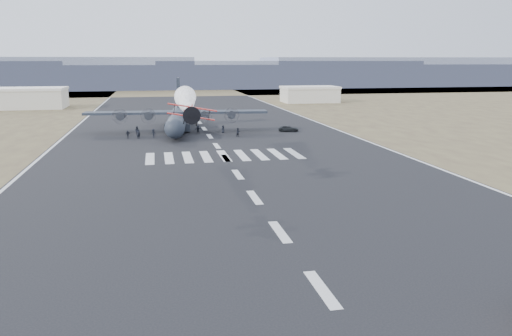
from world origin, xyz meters
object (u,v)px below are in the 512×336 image
object	(u,v)px
support_vehicle	(289,129)
crew_e	(223,129)
crew_a	(139,134)
crew_c	(153,133)
hangar_left	(27,98)
crew_b	(137,131)
hangar_right	(310,94)
crew_h	(238,132)
crew_g	(138,134)
aerobatic_biplane	(192,113)
crew_d	(128,134)
transport_aircraft	(177,118)
crew_f	(198,129)

from	to	relation	value
support_vehicle	crew_e	xyz separation A→B (m)	(-14.54, 0.63, 0.21)
crew_a	crew_c	distance (m)	2.86
hangar_left	crew_b	world-z (taller)	hangar_left
crew_c	crew_b	bearing A→B (deg)	140.97
hangar_right	crew_e	size ratio (longest dim) A/B	12.44
hangar_right	hangar_left	bearing A→B (deg)	-177.08
crew_a	crew_h	world-z (taller)	crew_h
crew_g	crew_h	world-z (taller)	crew_h
hangar_left	aerobatic_biplane	size ratio (longest dim) A/B	4.25
crew_d	aerobatic_biplane	bearing A→B (deg)	90.31
hangar_right	crew_b	distance (m)	95.10
crew_a	crew_d	world-z (taller)	crew_a
crew_a	crew_d	size ratio (longest dim) A/B	1.08
crew_e	crew_h	xyz separation A→B (m)	(2.32, -6.18, 0.10)
crew_b	support_vehicle	bearing A→B (deg)	-163.72
crew_h	aerobatic_biplane	bearing A→B (deg)	-129.84
hangar_left	transport_aircraft	size ratio (longest dim) A/B	0.62
hangar_left	crew_h	distance (m)	94.50
aerobatic_biplane	crew_a	bearing A→B (deg)	101.69
crew_b	crew_d	size ratio (longest dim) A/B	1.11
transport_aircraft	crew_b	size ratio (longest dim) A/B	21.45
transport_aircraft	hangar_left	bearing A→B (deg)	130.29
crew_g	transport_aircraft	bearing A→B (deg)	-72.29
hangar_left	crew_h	world-z (taller)	hangar_left
crew_a	crew_h	xyz separation A→B (m)	(20.00, -2.16, 0.03)
aerobatic_biplane	crew_d	world-z (taller)	aerobatic_biplane
support_vehicle	crew_a	size ratio (longest dim) A/B	2.50
hangar_right	crew_g	bearing A→B (deg)	-127.79
crew_f	crew_g	world-z (taller)	crew_f
crew_h	support_vehicle	bearing A→B (deg)	1.24
crew_c	crew_a	bearing A→B (deg)	-166.91
hangar_left	hangar_right	distance (m)	98.13
transport_aircraft	crew_f	size ratio (longest dim) A/B	21.64
support_vehicle	transport_aircraft	bearing A→B (deg)	95.27
hangar_left	crew_f	size ratio (longest dim) A/B	13.48
crew_g	crew_h	bearing A→B (deg)	-123.97
hangar_left	crew_d	size ratio (longest dim) A/B	14.86
crew_a	crew_f	xyz separation A→B (m)	(12.25, 3.87, 0.02)
support_vehicle	hangar_left	bearing A→B (deg)	62.50
support_vehicle	crew_f	world-z (taller)	crew_f
hangar_left	crew_d	xyz separation A→B (m)	(35.52, -72.69, -2.58)
support_vehicle	crew_e	bearing A→B (deg)	104.74
hangar_left	aerobatic_biplane	world-z (taller)	aerobatic_biplane
support_vehicle	crew_a	world-z (taller)	crew_a
crew_c	hangar_right	bearing A→B (deg)	68.27
support_vehicle	crew_h	distance (m)	13.42
aerobatic_biplane	crew_b	xyz separation A→B (m)	(-8.24, 47.90, -8.43)
aerobatic_biplane	crew_d	distance (m)	45.19
transport_aircraft	support_vehicle	distance (m)	24.71
crew_b	crew_h	size ratio (longest dim) A/B	1.00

